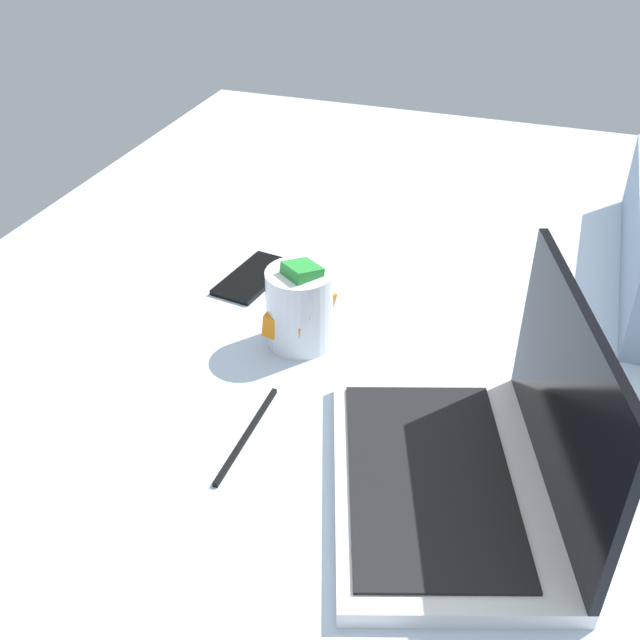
# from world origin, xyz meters

# --- Properties ---
(bed_mattress) EXTENTS (1.80, 1.40, 0.18)m
(bed_mattress) POSITION_xyz_m (0.00, 0.00, 0.09)
(bed_mattress) COLOR silver
(bed_mattress) RESTS_ON ground
(laptop) EXTENTS (0.39, 0.32, 0.23)m
(laptop) POSITION_xyz_m (0.29, 0.15, 0.22)
(laptop) COLOR silver
(laptop) RESTS_ON bed_mattress
(snack_cup) EXTENTS (0.09, 0.09, 0.13)m
(snack_cup) POSITION_xyz_m (0.09, -0.11, 0.24)
(snack_cup) COLOR silver
(snack_cup) RESTS_ON bed_mattress
(cell_phone) EXTENTS (0.15, 0.09, 0.01)m
(cell_phone) POSITION_xyz_m (-0.04, -0.24, 0.18)
(cell_phone) COLOR black
(cell_phone) RESTS_ON bed_mattress
(charger_cable) EXTENTS (0.17, 0.01, 0.01)m
(charger_cable) POSITION_xyz_m (0.29, -0.11, 0.18)
(charger_cable) COLOR black
(charger_cable) RESTS_ON bed_mattress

